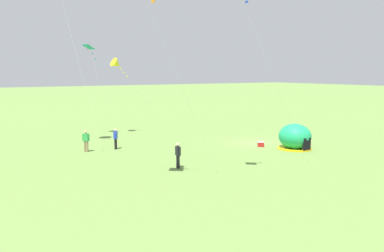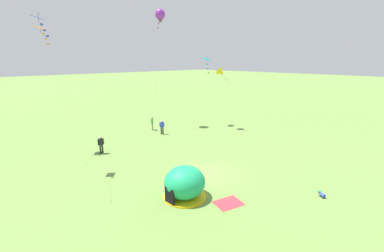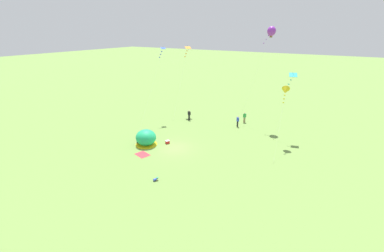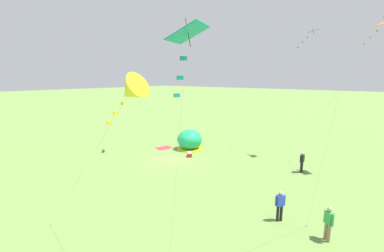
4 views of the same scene
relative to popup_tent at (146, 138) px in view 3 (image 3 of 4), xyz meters
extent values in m
plane|color=olive|center=(3.77, 1.10, -1.00)|extent=(300.00, 300.00, 0.00)
ellipsoid|color=#1EAD6B|center=(0.01, 0.00, 0.05)|extent=(2.70, 2.60, 2.10)
cylinder|color=yellow|center=(0.01, 0.00, -0.95)|extent=(2.81, 2.81, 0.10)
cube|color=black|center=(-1.27, -0.03, -0.45)|extent=(0.14, 0.80, 1.10)
cube|color=#CC333D|center=(1.48, -2.44, -0.99)|extent=(1.98, 1.70, 0.01)
cube|color=red|center=(2.17, 1.76, -0.81)|extent=(0.59, 0.63, 0.38)
cube|color=white|center=(2.17, 1.76, -0.59)|extent=(0.60, 0.64, 0.06)
cylinder|color=blue|center=(6.49, -6.22, -0.83)|extent=(0.34, 0.38, 0.22)
sphere|color=#9E7051|center=(6.60, -5.98, -0.80)|extent=(0.19, 0.19, 0.19)
cylinder|color=#338C59|center=(6.60, -5.98, -0.71)|extent=(0.24, 0.24, 0.06)
cylinder|color=#9E7051|center=(6.45, -6.06, -0.91)|extent=(0.07, 0.07, 0.17)
cylinder|color=#9E7051|center=(6.63, -6.15, -0.91)|extent=(0.07, 0.07, 0.17)
cylinder|color=navy|center=(6.36, -6.29, -0.93)|extent=(0.09, 0.09, 0.13)
cylinder|color=navy|center=(6.51, -6.36, -0.93)|extent=(0.09, 0.09, 0.13)
cylinder|color=black|center=(7.68, 12.76, -0.56)|extent=(0.15, 0.15, 0.88)
cylinder|color=black|center=(7.83, 12.63, -0.56)|extent=(0.15, 0.15, 0.88)
cube|color=blue|center=(7.75, 12.69, 0.18)|extent=(0.44, 0.43, 0.60)
sphere|color=beige|center=(7.75, 12.69, 0.61)|extent=(0.22, 0.22, 0.22)
cylinder|color=blue|center=(7.56, 12.85, 0.18)|extent=(0.09, 0.09, 0.58)
cylinder|color=blue|center=(7.94, 12.53, 0.18)|extent=(0.09, 0.09, 0.58)
cylinder|color=#8C7251|center=(7.94, 14.99, -0.56)|extent=(0.15, 0.15, 0.88)
cylinder|color=#8C7251|center=(8.06, 15.15, -0.56)|extent=(0.15, 0.15, 0.88)
cube|color=green|center=(8.00, 15.07, 0.18)|extent=(0.42, 0.45, 0.60)
sphere|color=tan|center=(8.00, 15.07, 0.61)|extent=(0.22, 0.22, 0.22)
cylinder|color=green|center=(7.85, 14.87, 0.18)|extent=(0.09, 0.09, 0.58)
cylinder|color=green|center=(8.15, 15.27, 0.18)|extent=(0.09, 0.09, 0.58)
cylinder|color=black|center=(-0.31, 11.42, -0.56)|extent=(0.15, 0.15, 0.88)
cylinder|color=black|center=(-0.50, 11.43, -0.56)|extent=(0.15, 0.15, 0.88)
cube|color=black|center=(-0.41, 11.42, 0.18)|extent=(0.40, 0.27, 0.60)
sphere|color=beige|center=(-0.41, 11.42, 0.61)|extent=(0.22, 0.22, 0.22)
cylinder|color=black|center=(-0.16, 11.41, 0.18)|extent=(0.09, 0.09, 0.58)
cylinder|color=black|center=(-0.65, 11.44, 0.18)|extent=(0.09, 0.09, 0.58)
cylinder|color=silver|center=(15.31, 6.69, 2.57)|extent=(0.88, 6.07, 7.14)
cylinder|color=brown|center=(15.74, 3.66, -0.97)|extent=(0.03, 0.03, 0.06)
cone|color=yellow|center=(14.87, 9.72, 6.14)|extent=(1.17, 1.36, 1.28)
cube|color=yellow|center=(14.93, 9.29, 5.69)|extent=(0.20, 0.15, 0.12)
cube|color=yellow|center=(14.98, 8.92, 5.30)|extent=(0.20, 0.07, 0.12)
cube|color=yellow|center=(15.04, 8.56, 4.92)|extent=(0.20, 0.07, 0.12)
cylinder|color=silver|center=(-2.83, 12.62, 4.71)|extent=(0.59, 5.74, 11.41)
cylinder|color=brown|center=(-2.54, 9.75, -0.97)|extent=(0.03, 0.03, 0.06)
cube|color=orange|center=(-3.12, 15.49, 10.41)|extent=(1.29, 1.30, 0.35)
cylinder|color=#332314|center=(-3.12, 15.49, 10.42)|extent=(0.05, 0.33, 0.86)
cube|color=orange|center=(-3.08, 15.07, 9.90)|extent=(0.20, 0.15, 0.12)
cube|color=orange|center=(-3.04, 14.72, 9.46)|extent=(0.20, 0.06, 0.12)
cube|color=orange|center=(-3.01, 14.37, 9.02)|extent=(0.21, 0.13, 0.12)
cylinder|color=silver|center=(8.99, 15.13, 6.05)|extent=(3.29, 2.26, 14.10)
cylinder|color=brown|center=(7.35, 14.00, -0.97)|extent=(0.03, 0.03, 0.06)
ellipsoid|color=purple|center=(10.63, 16.25, 13.10)|extent=(1.23, 1.23, 1.35)
cube|color=brown|center=(10.63, 16.25, 12.34)|extent=(0.31, 0.31, 0.22)
cube|color=purple|center=(10.33, 16.05, 12.49)|extent=(0.19, 0.17, 0.12)
cube|color=purple|center=(10.07, 15.87, 11.97)|extent=(0.17, 0.19, 0.12)
cube|color=purple|center=(9.81, 15.69, 11.45)|extent=(0.19, 0.17, 0.12)
cylinder|color=silver|center=(14.53, 11.49, 3.38)|extent=(1.06, 1.96, 8.75)
cylinder|color=brown|center=(14.00, 10.52, -0.97)|extent=(0.03, 0.03, 0.06)
cube|color=teal|center=(15.05, 12.46, 7.76)|extent=(1.22, 1.16, 0.44)
cylinder|color=#332314|center=(15.05, 12.46, 7.77)|extent=(0.19, 0.33, 0.77)
cube|color=teal|center=(14.89, 12.15, 7.13)|extent=(0.19, 0.17, 0.12)
cube|color=teal|center=(14.74, 11.89, 6.59)|extent=(0.19, 0.17, 0.12)
cube|color=teal|center=(14.60, 11.63, 6.06)|extent=(0.21, 0.10, 0.12)
cylinder|color=silver|center=(-4.15, 6.54, 4.79)|extent=(0.75, 7.59, 11.57)
cylinder|color=brown|center=(-3.78, 2.75, -0.97)|extent=(0.03, 0.03, 0.06)
cube|color=blue|center=(-4.52, 10.33, 10.57)|extent=(1.01, 1.01, 0.25)
cylinder|color=#332314|center=(-4.52, 10.33, 10.58)|extent=(0.04, 0.23, 0.65)
cube|color=blue|center=(-4.48, 9.90, 10.09)|extent=(0.21, 0.11, 0.12)
cube|color=blue|center=(-4.45, 9.54, 9.68)|extent=(0.21, 0.12, 0.12)
cube|color=blue|center=(-4.41, 9.18, 9.27)|extent=(0.20, 0.06, 0.12)
camera|label=1|loc=(-21.40, 23.44, 5.32)|focal=35.00mm
camera|label=2|loc=(-10.02, -11.25, 7.72)|focal=24.00mm
camera|label=3|loc=(21.22, -23.31, 13.37)|focal=24.00mm
camera|label=4|loc=(20.47, 17.03, 6.61)|focal=24.00mm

